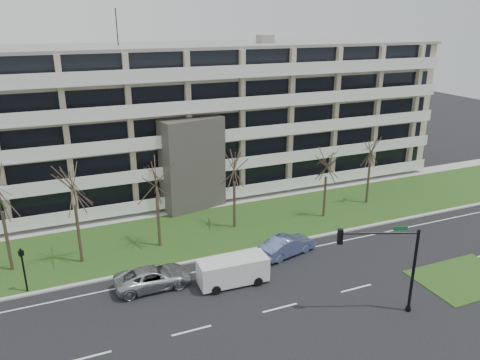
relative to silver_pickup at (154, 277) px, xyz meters
name	(u,v)px	position (x,y,z in m)	size (l,w,h in m)	color
ground	(280,308)	(6.97, -5.71, -0.75)	(160.00, 160.00, 0.00)	black
grass_verge	(212,229)	(6.97, 7.29, -0.72)	(90.00, 10.00, 0.06)	#2A501A
curb	(234,253)	(6.97, 2.29, -0.69)	(90.00, 0.35, 0.12)	#B2B2AD
sidewalk	(194,207)	(6.97, 12.79, -0.71)	(90.00, 2.00, 0.08)	#B2B2AD
grass_median	(464,278)	(20.97, -7.71, -0.72)	(7.00, 5.00, 0.06)	#2A501A
lane_edge_line	(241,262)	(6.97, 0.79, -0.74)	(90.00, 0.12, 0.01)	white
apartment_building	(172,119)	(6.96, 19.61, 6.87)	(60.50, 15.10, 18.75)	#BCAC92
silver_pickup	(154,277)	(0.00, 0.00, 0.00)	(2.47, 5.37, 1.49)	#ADB0B4
blue_sedan	(287,245)	(10.87, 0.58, 0.04)	(1.66, 4.77, 1.57)	#6C7CBC
white_van	(234,269)	(5.35, -1.75, 0.40)	(5.02, 2.21, 1.92)	white
traffic_signal	(388,258)	(12.89, -8.58, 3.11)	(4.84, 2.11, 5.96)	black
pedestrian_signal	(23,265)	(-8.20, 2.76, 1.36)	(0.38, 0.34, 3.31)	black
tree_2	(72,181)	(-4.33, 5.61, 5.88)	(4.26, 4.26, 8.51)	#382B21
tree_3	(156,176)	(1.87, 5.94, 5.34)	(3.91, 3.91, 7.83)	#382B21
tree_4	(234,163)	(8.93, 6.90, 5.30)	(3.89, 3.89, 7.78)	#382B21
tree_5	(327,161)	(17.62, 5.81, 4.81)	(3.57, 3.57, 7.15)	#382B21
tree_6	(371,147)	(23.53, 7.08, 5.18)	(3.81, 3.81, 7.62)	#382B21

